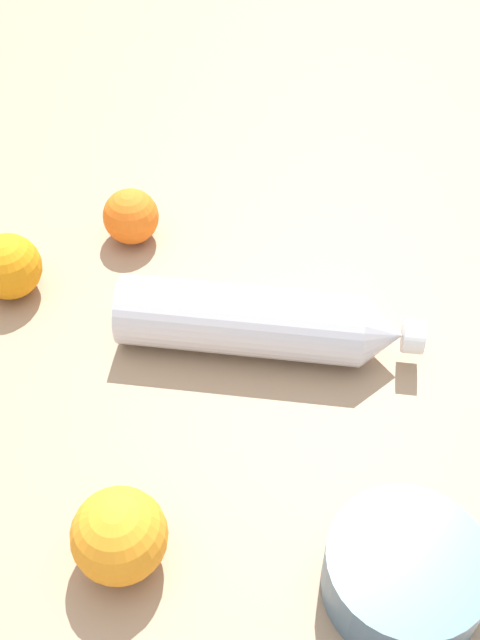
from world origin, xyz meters
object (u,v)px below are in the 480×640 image
(water_bottle, at_px, (262,322))
(orange_1, at_px, (8,266))
(ceramic_bowl, at_px, (405,573))
(orange_0, at_px, (119,536))
(orange_2, at_px, (131,216))

(water_bottle, height_order, orange_1, same)
(water_bottle, relative_size, ceramic_bowl, 2.38)
(orange_1, bearing_deg, ceramic_bowl, -16.20)
(water_bottle, distance_m, orange_0, 0.26)
(water_bottle, xyz_separation_m, ceramic_bowl, (0.21, -0.19, -0.01))
(ceramic_bowl, bearing_deg, orange_1, 163.80)
(orange_0, relative_size, ceramic_bowl, 0.61)
(water_bottle, distance_m, ceramic_bowl, 0.28)
(orange_1, height_order, orange_2, orange_1)
(orange_0, bearing_deg, ceramic_bowl, 19.29)
(orange_0, xyz_separation_m, ceramic_bowl, (0.21, 0.07, -0.01))
(orange_1, distance_m, ceramic_bowl, 0.51)
(ceramic_bowl, bearing_deg, water_bottle, 138.32)
(water_bottle, xyz_separation_m, orange_2, (-0.21, 0.09, -0.00))
(orange_2, distance_m, ceramic_bowl, 0.50)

